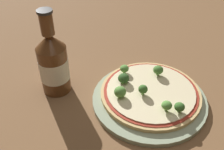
% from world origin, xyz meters
% --- Properties ---
extents(ground_plane, '(3.00, 3.00, 0.00)m').
position_xyz_m(ground_plane, '(0.00, 0.00, 0.00)').
color(ground_plane, brown).
extents(plate, '(0.27, 0.27, 0.01)m').
position_xyz_m(plate, '(0.00, 0.01, 0.01)').
color(plate, '#93A384').
rests_on(plate, ground_plane).
extents(pizza, '(0.24, 0.24, 0.01)m').
position_xyz_m(pizza, '(0.01, 0.01, 0.02)').
color(pizza, tan).
rests_on(pizza, plate).
extents(broccoli_floret_0, '(0.02, 0.02, 0.02)m').
position_xyz_m(broccoli_floret_0, '(-0.03, -0.07, 0.04)').
color(broccoli_floret_0, '#7A9E5B').
rests_on(broccoli_floret_0, pizza).
extents(broccoli_floret_1, '(0.03, 0.03, 0.03)m').
position_xyz_m(broccoli_floret_1, '(0.08, 0.01, 0.04)').
color(broccoli_floret_1, '#7A9E5B').
rests_on(broccoli_floret_1, pizza).
extents(broccoli_floret_2, '(0.03, 0.03, 0.03)m').
position_xyz_m(broccoli_floret_2, '(-0.04, 0.07, 0.04)').
color(broccoli_floret_2, '#7A9E5B').
rests_on(broccoli_floret_2, pizza).
extents(broccoli_floret_3, '(0.03, 0.03, 0.02)m').
position_xyz_m(broccoli_floret_3, '(0.01, 0.08, 0.04)').
color(broccoli_floret_3, '#7A9E5B').
rests_on(broccoli_floret_3, pizza).
extents(broccoli_floret_4, '(0.02, 0.02, 0.03)m').
position_xyz_m(broccoli_floret_4, '(-0.01, 0.02, 0.04)').
color(broccoli_floret_4, '#7A9E5B').
rests_on(broccoli_floret_4, pizza).
extents(broccoli_floret_5, '(0.02, 0.02, 0.02)m').
position_xyz_m(broccoli_floret_5, '(-0.04, -0.04, 0.04)').
color(broccoli_floret_5, '#7A9E5B').
rests_on(broccoli_floret_5, pizza).
extents(broccoli_floret_6, '(0.02, 0.02, 0.02)m').
position_xyz_m(broccoli_floret_6, '(0.05, 0.09, 0.04)').
color(broccoli_floret_6, '#7A9E5B').
rests_on(broccoli_floret_6, pizza).
extents(beer_bottle, '(0.07, 0.07, 0.22)m').
position_xyz_m(beer_bottle, '(-0.05, 0.24, 0.08)').
color(beer_bottle, '#563319').
rests_on(beer_bottle, ground_plane).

